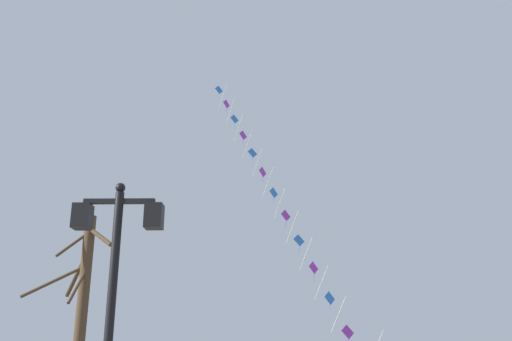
# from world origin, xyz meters

# --- Properties ---
(twin_lantern_lamp_post) EXTENTS (1.44, 0.28, 4.44)m
(twin_lantern_lamp_post) POSITION_xyz_m (-3.46, 7.30, 3.09)
(twin_lantern_lamp_post) COLOR black
(twin_lantern_lamp_post) RESTS_ON ground_plane
(kite_train) EXTENTS (6.28, 9.13, 15.32)m
(kite_train) POSITION_xyz_m (-0.74, 21.11, 8.18)
(kite_train) COLOR brown
(kite_train) RESTS_ON ground_plane
(bare_tree) EXTENTS (2.11, 1.86, 4.89)m
(bare_tree) POSITION_xyz_m (-5.29, 11.49, 2.59)
(bare_tree) COLOR #4C3826
(bare_tree) RESTS_ON ground_plane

